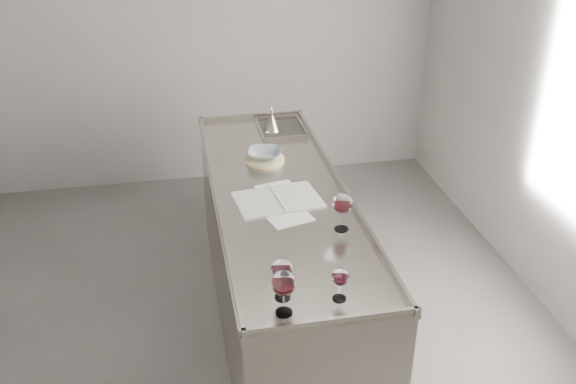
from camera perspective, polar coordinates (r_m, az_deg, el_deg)
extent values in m
cube|color=#595553|center=(3.93, -7.26, -15.05)|extent=(4.50, 5.00, 0.02)
cube|color=#999694|center=(5.55, -10.27, 14.32)|extent=(4.50, 0.02, 2.80)
cube|color=#9F978E|center=(3.92, -0.68, -6.21)|extent=(0.75, 2.40, 0.92)
cube|color=#9F978E|center=(3.68, -0.72, -0.13)|extent=(0.77, 2.42, 0.02)
cube|color=#9F978E|center=(2.69, 3.93, -11.36)|extent=(0.77, 0.02, 0.03)
cube|color=#9F978E|center=(4.74, -3.33, 6.76)|extent=(0.77, 0.02, 0.03)
cube|color=#9F978E|center=(3.63, -6.41, -0.29)|extent=(0.02, 2.42, 0.03)
cube|color=#9F978E|center=(3.74, 4.78, 0.71)|extent=(0.02, 2.42, 0.03)
cube|color=#595654|center=(4.52, -0.64, 5.48)|extent=(0.30, 0.38, 0.01)
cylinder|color=white|center=(2.75, -0.36, -10.63)|extent=(0.07, 0.07, 0.00)
cylinder|color=white|center=(2.72, -0.37, -9.76)|extent=(0.01, 0.01, 0.10)
ellipsoid|color=white|center=(2.66, -0.37, -8.09)|extent=(0.11, 0.11, 0.11)
cylinder|color=#36070B|center=(2.67, -0.37, -8.50)|extent=(0.08, 0.08, 0.02)
cylinder|color=white|center=(2.83, -0.48, -9.32)|extent=(0.07, 0.07, 0.00)
cylinder|color=white|center=(2.80, -0.48, -8.50)|extent=(0.01, 0.01, 0.10)
ellipsoid|color=white|center=(2.75, -0.49, -6.92)|extent=(0.10, 0.10, 0.11)
cylinder|color=#33060F|center=(2.76, -0.49, -7.31)|extent=(0.07, 0.07, 0.02)
cylinder|color=white|center=(3.32, 4.78, -3.27)|extent=(0.07, 0.07, 0.00)
cylinder|color=white|center=(3.30, 4.81, -2.49)|extent=(0.01, 0.01, 0.10)
ellipsoid|color=white|center=(3.25, 4.88, -1.01)|extent=(0.11, 0.11, 0.11)
cylinder|color=#3A070B|center=(3.26, 4.86, -1.37)|extent=(0.08, 0.08, 0.02)
cylinder|color=white|center=(2.83, 4.58, -9.40)|extent=(0.06, 0.06, 0.00)
cylinder|color=white|center=(2.81, 4.61, -8.73)|extent=(0.01, 0.01, 0.08)
ellipsoid|color=white|center=(2.77, 4.67, -7.52)|extent=(0.08, 0.08, 0.08)
cylinder|color=#360713|center=(2.78, 4.65, -7.81)|extent=(0.06, 0.06, 0.02)
cube|color=silver|center=(3.55, -2.74, -0.98)|extent=(0.26, 0.35, 0.01)
cube|color=silver|center=(3.61, 0.89, -0.42)|extent=(0.26, 0.35, 0.01)
cylinder|color=white|center=(3.57, -0.91, -0.61)|extent=(0.05, 0.32, 0.01)
cube|color=white|center=(3.64, -0.55, -0.19)|extent=(0.29, 0.36, 0.00)
cube|color=white|center=(3.46, -0.43, -1.74)|extent=(0.31, 0.38, 0.00)
cylinder|color=beige|center=(4.05, -2.09, 2.93)|extent=(0.32, 0.32, 0.02)
imported|color=#8A9CA1|center=(4.04, -2.10, 3.39)|extent=(0.25, 0.25, 0.05)
cone|color=gray|center=(4.49, -1.46, 6.14)|extent=(0.13, 0.13, 0.11)
cylinder|color=gray|center=(4.47, -1.47, 6.95)|extent=(0.02, 0.02, 0.03)
cylinder|color=#B67032|center=(4.46, -1.48, 7.19)|extent=(0.03, 0.03, 0.01)
cone|color=gray|center=(4.45, -1.48, 7.49)|extent=(0.02, 0.02, 0.04)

